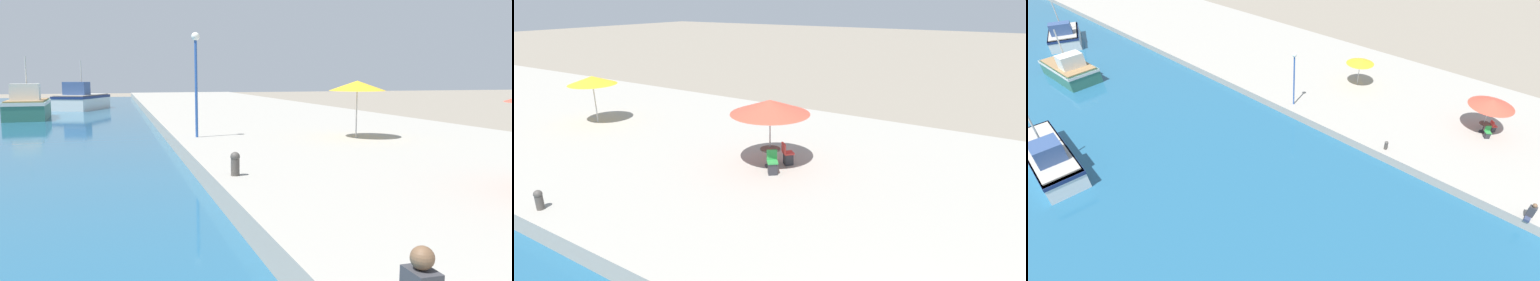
# 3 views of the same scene
# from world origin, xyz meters

# --- Properties ---
(cafe_umbrella_pink) EXTENTS (3.10, 3.10, 2.64)m
(cafe_umbrella_pink) POSITION_xyz_m (7.51, 8.32, 3.04)
(cafe_umbrella_pink) COLOR #B7B7B7
(cafe_umbrella_pink) RESTS_ON quay_promenade
(cafe_umbrella_white) EXTENTS (2.47, 2.47, 2.48)m
(cafe_umbrella_white) POSITION_xyz_m (7.66, 19.30, 2.94)
(cafe_umbrella_white) COLOR #B7B7B7
(cafe_umbrella_white) RESTS_ON quay_promenade
(cafe_table) EXTENTS (0.80, 0.80, 0.74)m
(cafe_table) POSITION_xyz_m (7.33, 8.19, 1.21)
(cafe_table) COLOR #333338
(cafe_table) RESTS_ON quay_promenade
(cafe_chair_left) EXTENTS (0.58, 0.58, 0.91)m
(cafe_chair_left) POSITION_xyz_m (6.76, 7.75, 1.00)
(cafe_chair_left) COLOR #2D2D33
(cafe_chair_left) RESTS_ON quay_promenade
(cafe_chair_right) EXTENTS (0.59, 0.59, 0.91)m
(cafe_chair_right) POSITION_xyz_m (7.86, 7.70, 1.00)
(cafe_chair_right) COLOR #2D2D33
(cafe_chair_right) RESTS_ON quay_promenade
(mooring_bollard) EXTENTS (0.26, 0.26, 0.65)m
(mooring_bollard) POSITION_xyz_m (0.61, 12.58, 1.03)
(mooring_bollard) COLOR #4C4742
(mooring_bollard) RESTS_ON quay_promenade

